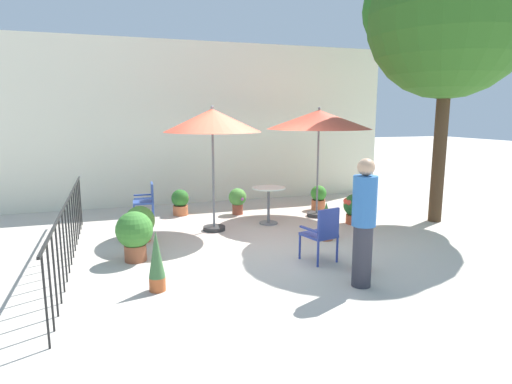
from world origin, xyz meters
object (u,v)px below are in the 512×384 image
patio_umbrella_0 (319,120)px  potted_plant_7 (135,233)px  patio_chair_0 (322,232)px  potted_plant_8 (157,261)px  potted_plant_0 (140,223)px  potted_plant_1 (180,202)px  shade_tree (451,16)px  potted_plant_2 (326,222)px  potted_plant_5 (354,208)px  potted_plant_3 (318,197)px  cafe_table_0 (269,199)px  potted_plant_4 (361,247)px  potted_plant_6 (238,199)px  patio_chair_1 (147,199)px  standing_person (364,221)px  patio_umbrella_1 (212,122)px

patio_umbrella_0 → potted_plant_7: 4.80m
patio_chair_0 → potted_plant_8: 2.60m
patio_chair_0 → potted_plant_0: size_ratio=1.33×
potted_plant_7 → potted_plant_1: bearing=68.6°
shade_tree → patio_chair_0: 5.47m
potted_plant_2 → potted_plant_5: 1.43m
potted_plant_8 → potted_plant_3: bearing=41.9°
cafe_table_0 → potted_plant_0: bearing=-169.2°
patio_umbrella_0 → cafe_table_0: 2.08m
potted_plant_0 → potted_plant_4: (3.03, -2.54, 0.01)m
patio_umbrella_0 → potted_plant_4: patio_umbrella_0 is taller
potted_plant_3 → shade_tree: bearing=-42.5°
potted_plant_6 → potted_plant_4: bearing=-79.8°
potted_plant_6 → patio_chair_1: bearing=-178.1°
potted_plant_6 → standing_person: bearing=-84.7°
patio_chair_1 → potted_plant_5: (4.17, -1.56, -0.15)m
potted_plant_3 → potted_plant_6: potted_plant_6 is taller
cafe_table_0 → potted_plant_1: (-1.66, 1.39, -0.23)m
potted_plant_4 → potted_plant_7: bearing=154.8°
cafe_table_0 → potted_plant_8: (-2.60, -2.88, -0.13)m
patio_chair_0 → potted_plant_6: bearing=95.6°
cafe_table_0 → patio_chair_0: bearing=-90.6°
potted_plant_4 → potted_plant_1: bearing=114.4°
potted_plant_0 → patio_umbrella_0: bearing=11.5°
potted_plant_0 → potted_plant_7: 1.07m
patio_chair_0 → standing_person: 1.11m
potted_plant_4 → standing_person: bearing=-120.3°
potted_plant_6 → potted_plant_3: bearing=-4.1°
patio_umbrella_1 → potted_plant_6: 2.33m
potted_plant_4 → potted_plant_6: bearing=100.2°
patio_umbrella_1 → potted_plant_4: size_ratio=3.29×
potted_plant_6 → potted_plant_7: potted_plant_7 is taller
potted_plant_3 → potted_plant_8: potted_plant_8 is taller
patio_umbrella_0 → patio_umbrella_1: patio_umbrella_1 is taller
shade_tree → cafe_table_0: (-3.58, 0.88, -3.71)m
cafe_table_0 → patio_chair_0: size_ratio=0.89×
potted_plant_3 → potted_plant_6: (-2.00, 0.14, 0.05)m
patio_chair_0 → potted_plant_8: (-2.57, -0.33, -0.09)m
patio_chair_1 → potted_plant_2: 3.90m
cafe_table_0 → potted_plant_3: 1.88m
potted_plant_2 → potted_plant_3: 2.58m
shade_tree → potted_plant_7: size_ratio=7.35×
potted_plant_4 → patio_umbrella_0: bearing=74.6°
potted_plant_1 → potted_plant_3: size_ratio=1.00×
potted_plant_5 → potted_plant_6: size_ratio=1.05×
cafe_table_0 → standing_person: standing_person is taller
cafe_table_0 → potted_plant_7: (-2.81, -1.56, -0.09)m
patio_chair_1 → standing_person: size_ratio=0.48×
potted_plant_1 → potted_plant_3: bearing=-8.3°
patio_chair_0 → patio_chair_1: (-2.41, 3.54, -0.00)m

